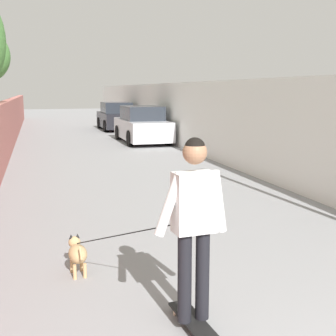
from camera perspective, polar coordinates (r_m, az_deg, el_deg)
The scene contains 7 objects.
ground_plane at distance 15.32m, azimuth -7.82°, elevation 1.49°, with size 80.00×80.00×0.00m, color gray.
fence_right at distance 14.14m, azimuth 6.58°, elevation 5.92°, with size 48.00×0.30×2.50m, color white.
skateboard at distance 4.47m, azimuth 3.21°, elevation -18.86°, with size 0.81×0.26×0.08m.
person_skateboarder at distance 4.07m, azimuth 3.35°, elevation -6.06°, with size 0.25×0.71×1.72m.
dog at distance 5.62m, azimuth -11.41°, elevation -10.50°, with size 1.86×1.05×1.06m.
car_near at distance 19.30m, azimuth -3.32°, elevation 5.43°, with size 4.26×1.80×1.54m.
car_far at distance 25.53m, azimuth -6.59°, elevation 6.46°, with size 3.91×1.80×1.54m.
Camera 1 is at (-0.99, 2.24, 2.22)m, focal length 47.88 mm.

